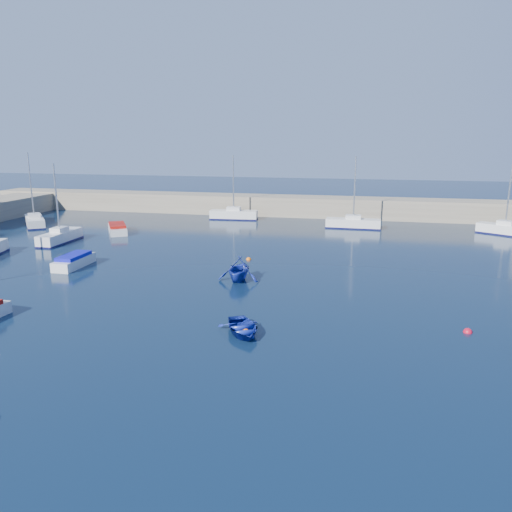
% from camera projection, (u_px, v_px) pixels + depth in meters
% --- Properties ---
extents(ground, '(220.00, 220.00, 0.00)m').
position_uv_depth(ground, '(228.00, 360.00, 24.06)').
color(ground, '#0B1C33').
rests_on(ground, ground).
extents(back_wall, '(96.00, 4.50, 2.60)m').
position_uv_depth(back_wall, '(320.00, 207.00, 67.42)').
color(back_wall, gray).
rests_on(back_wall, ground).
extents(sailboat_3, '(1.76, 5.97, 7.95)m').
position_uv_depth(sailboat_3, '(60.00, 236.00, 50.74)').
color(sailboat_3, silver).
rests_on(sailboat_3, ground).
extents(sailboat_4, '(5.72, 6.36, 8.74)m').
position_uv_depth(sailboat_4, '(35.00, 221.00, 60.52)').
color(sailboat_4, silver).
rests_on(sailboat_4, ground).
extents(sailboat_5, '(6.25, 2.17, 8.23)m').
position_uv_depth(sailboat_5, '(234.00, 214.00, 65.09)').
color(sailboat_5, silver).
rests_on(sailboat_5, ground).
extents(sailboat_6, '(6.35, 1.90, 8.36)m').
position_uv_depth(sailboat_6, '(353.00, 223.00, 58.74)').
color(sailboat_6, silver).
rests_on(sailboat_6, ground).
extents(sailboat_7, '(5.71, 4.39, 7.71)m').
position_uv_depth(sailboat_7, '(505.00, 229.00, 54.72)').
color(sailboat_7, silver).
rests_on(sailboat_7, ground).
extents(motorboat_1, '(1.58, 4.39, 1.07)m').
position_uv_depth(motorboat_1, '(74.00, 261.00, 41.22)').
color(motorboat_1, silver).
rests_on(motorboat_1, ground).
extents(motorboat_2, '(4.14, 5.21, 1.04)m').
position_uv_depth(motorboat_2, '(117.00, 229.00, 55.90)').
color(motorboat_2, silver).
rests_on(motorboat_2, ground).
extents(dinghy_center, '(3.57, 3.96, 0.67)m').
position_uv_depth(dinghy_center, '(242.00, 328.00, 27.20)').
color(dinghy_center, navy).
rests_on(dinghy_center, ground).
extents(dinghy_left, '(3.03, 3.51, 1.85)m').
position_uv_depth(dinghy_left, '(239.00, 269.00, 37.10)').
color(dinghy_left, navy).
rests_on(dinghy_left, ground).
extents(buoy_0, '(0.49, 0.49, 0.49)m').
position_uv_depth(buoy_0, '(245.00, 332.00, 27.57)').
color(buoy_0, orange).
rests_on(buoy_0, ground).
extents(buoy_1, '(0.50, 0.50, 0.50)m').
position_uv_depth(buoy_1, '(468.00, 332.00, 27.45)').
color(buoy_1, '#B20D23').
rests_on(buoy_1, ground).
extents(buoy_3, '(0.45, 0.45, 0.45)m').
position_uv_depth(buoy_3, '(249.00, 260.00, 43.72)').
color(buoy_3, orange).
rests_on(buoy_3, ground).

